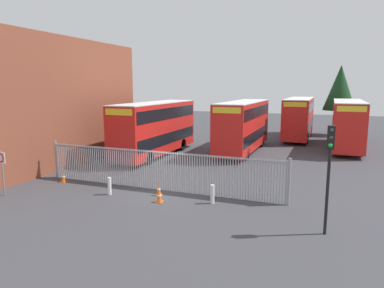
# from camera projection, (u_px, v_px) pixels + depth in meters

# --- Properties ---
(ground_plane) EXTENTS (100.00, 100.00, 0.00)m
(ground_plane) POSITION_uv_depth(u_px,v_px,m) (211.00, 162.00, 26.84)
(ground_plane) COLOR #3D3D42
(depot_building_brick) EXTENTS (8.12, 17.71, 9.11)m
(depot_building_brick) POSITION_uv_depth(u_px,v_px,m) (21.00, 102.00, 25.43)
(depot_building_brick) COLOR brown
(depot_building_brick) RESTS_ON ground
(palisade_fence) EXTENTS (14.43, 0.14, 2.35)m
(palisade_fence) POSITION_uv_depth(u_px,v_px,m) (157.00, 169.00, 19.49)
(palisade_fence) COLOR gray
(palisade_fence) RESTS_ON ground
(double_decker_bus_near_gate) EXTENTS (2.54, 10.81, 4.42)m
(double_decker_bus_near_gate) POSITION_uv_depth(u_px,v_px,m) (156.00, 127.00, 28.90)
(double_decker_bus_near_gate) COLOR red
(double_decker_bus_near_gate) RESTS_ON ground
(double_decker_bus_behind_fence_left) EXTENTS (2.54, 10.81, 4.42)m
(double_decker_bus_behind_fence_left) POSITION_uv_depth(u_px,v_px,m) (243.00, 124.00, 30.60)
(double_decker_bus_behind_fence_left) COLOR red
(double_decker_bus_behind_fence_left) RESTS_ON ground
(double_decker_bus_behind_fence_right) EXTENTS (2.54, 10.81, 4.42)m
(double_decker_bus_behind_fence_right) POSITION_uv_depth(u_px,v_px,m) (347.00, 123.00, 32.04)
(double_decker_bus_behind_fence_right) COLOR red
(double_decker_bus_behind_fence_right) RESTS_ON ground
(double_decker_bus_far_back) EXTENTS (2.54, 10.81, 4.42)m
(double_decker_bus_far_back) POSITION_uv_depth(u_px,v_px,m) (299.00, 116.00, 38.30)
(double_decker_bus_far_back) COLOR red
(double_decker_bus_far_back) RESTS_ON ground
(bollard_near_left) EXTENTS (0.20, 0.20, 0.95)m
(bollard_near_left) POSITION_uv_depth(u_px,v_px,m) (109.00, 186.00, 18.65)
(bollard_near_left) COLOR silver
(bollard_near_left) RESTS_ON ground
(bollard_center_front) EXTENTS (0.20, 0.20, 0.95)m
(bollard_center_front) POSITION_uv_depth(u_px,v_px,m) (212.00, 194.00, 17.25)
(bollard_center_front) COLOR silver
(bollard_center_front) RESTS_ON ground
(traffic_cone_by_gate) EXTENTS (0.34, 0.34, 0.59)m
(traffic_cone_by_gate) POSITION_uv_depth(u_px,v_px,m) (159.00, 190.00, 18.53)
(traffic_cone_by_gate) COLOR orange
(traffic_cone_by_gate) RESTS_ON ground
(traffic_cone_mid_forecourt) EXTENTS (0.34, 0.34, 0.59)m
(traffic_cone_mid_forecourt) POSITION_uv_depth(u_px,v_px,m) (159.00, 197.00, 17.47)
(traffic_cone_mid_forecourt) COLOR orange
(traffic_cone_mid_forecourt) RESTS_ON ground
(traffic_cone_near_kerb) EXTENTS (0.34, 0.34, 0.59)m
(traffic_cone_near_kerb) POSITION_uv_depth(u_px,v_px,m) (64.00, 177.00, 21.11)
(traffic_cone_near_kerb) COLOR orange
(traffic_cone_near_kerb) RESTS_ON ground
(speed_limit_sign_post) EXTENTS (0.60, 0.14, 2.40)m
(speed_limit_sign_post) POSITION_uv_depth(u_px,v_px,m) (1.00, 163.00, 18.30)
(speed_limit_sign_post) COLOR slate
(speed_limit_sign_post) RESTS_ON ground
(traffic_light_kerbside) EXTENTS (0.28, 0.33, 4.30)m
(traffic_light_kerbside) POSITION_uv_depth(u_px,v_px,m) (329.00, 160.00, 13.26)
(traffic_light_kerbside) COLOR black
(traffic_light_kerbside) RESTS_ON ground
(tree_tall_back) EXTENTS (3.61, 3.61, 8.11)m
(tree_tall_back) POSITION_uv_depth(u_px,v_px,m) (340.00, 88.00, 40.24)
(tree_tall_back) COLOR #4C3823
(tree_tall_back) RESTS_ON ground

